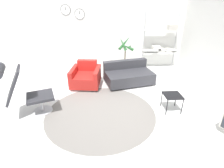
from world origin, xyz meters
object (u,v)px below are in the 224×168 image
object	(u,v)px
armchair_red	(86,77)
lounge_chair	(20,87)
side_table	(173,97)
couch_low	(128,75)
shelf_unit	(163,43)
potted_plant	(125,56)

from	to	relation	value
armchair_red	lounge_chair	bearing A→B (deg)	56.31
lounge_chair	side_table	size ratio (longest dim) A/B	2.97
couch_low	shelf_unit	distance (m)	2.08
couch_low	lounge_chair	bearing A→B (deg)	18.89
potted_plant	couch_low	bearing A→B (deg)	-91.94
lounge_chair	potted_plant	bearing A→B (deg)	114.45
armchair_red	couch_low	distance (m)	1.32
lounge_chair	shelf_unit	world-z (taller)	shelf_unit
potted_plant	shelf_unit	bearing A→B (deg)	12.27
armchair_red	side_table	size ratio (longest dim) A/B	2.37
side_table	potted_plant	size ratio (longest dim) A/B	0.32
couch_low	potted_plant	bearing A→B (deg)	-103.78
side_table	couch_low	bearing A→B (deg)	115.02
side_table	armchair_red	bearing A→B (deg)	143.63
potted_plant	shelf_unit	world-z (taller)	shelf_unit
armchair_red	side_table	xyz separation A→B (m)	(2.09, -1.54, 0.10)
couch_low	potted_plant	distance (m)	1.01
armchair_red	couch_low	world-z (taller)	armchair_red
lounge_chair	shelf_unit	xyz separation A→B (m)	(4.09, 2.82, 0.26)
couch_low	side_table	distance (m)	1.82
lounge_chair	shelf_unit	distance (m)	4.97
lounge_chair	armchair_red	bearing A→B (deg)	119.26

